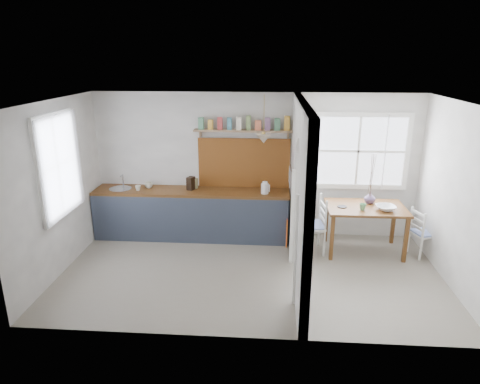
# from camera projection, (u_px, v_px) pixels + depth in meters

# --- Properties ---
(floor) EXTENTS (5.80, 3.20, 0.01)m
(floor) POSITION_uv_depth(u_px,v_px,m) (250.00, 273.00, 6.60)
(floor) COLOR gray
(floor) RESTS_ON ground
(ceiling) EXTENTS (5.80, 3.20, 0.01)m
(ceiling) POSITION_uv_depth(u_px,v_px,m) (252.00, 102.00, 5.81)
(ceiling) COLOR white
(ceiling) RESTS_ON walls
(walls) EXTENTS (5.81, 3.21, 2.60)m
(walls) POSITION_uv_depth(u_px,v_px,m) (251.00, 193.00, 6.20)
(walls) COLOR white
(walls) RESTS_ON floor
(partition) EXTENTS (0.12, 3.20, 2.60)m
(partition) POSITION_uv_depth(u_px,v_px,m) (300.00, 182.00, 6.16)
(partition) COLOR white
(partition) RESTS_ON floor
(kitchen_window) EXTENTS (0.10, 1.16, 1.50)m
(kitchen_window) POSITION_uv_depth(u_px,v_px,m) (57.00, 166.00, 6.30)
(kitchen_window) COLOR white
(kitchen_window) RESTS_ON walls
(nook_window) EXTENTS (1.76, 0.10, 1.30)m
(nook_window) POSITION_uv_depth(u_px,v_px,m) (358.00, 151.00, 7.47)
(nook_window) COLOR white
(nook_window) RESTS_ON walls
(counter) EXTENTS (3.50, 0.60, 0.90)m
(counter) POSITION_uv_depth(u_px,v_px,m) (192.00, 213.00, 7.80)
(counter) COLOR brown
(counter) RESTS_ON floor
(sink) EXTENTS (0.40, 0.40, 0.02)m
(sink) POSITION_uv_depth(u_px,v_px,m) (120.00, 189.00, 7.73)
(sink) COLOR silver
(sink) RESTS_ON counter
(backsplash) EXTENTS (1.65, 0.03, 0.90)m
(backsplash) POSITION_uv_depth(u_px,v_px,m) (244.00, 163.00, 7.70)
(backsplash) COLOR brown
(backsplash) RESTS_ON walls
(shelf) EXTENTS (1.75, 0.20, 0.21)m
(shelf) POSITION_uv_depth(u_px,v_px,m) (244.00, 127.00, 7.42)
(shelf) COLOR #997C57
(shelf) RESTS_ON walls
(pendant_lamp) EXTENTS (0.26, 0.26, 0.16)m
(pendant_lamp) POSITION_uv_depth(u_px,v_px,m) (264.00, 139.00, 7.11)
(pendant_lamp) COLOR beige
(pendant_lamp) RESTS_ON ceiling
(utensil_rail) EXTENTS (0.02, 0.50, 0.02)m
(utensil_rail) POSITION_uv_depth(u_px,v_px,m) (291.00, 168.00, 6.97)
(utensil_rail) COLOR silver
(utensil_rail) RESTS_ON partition
(dining_table) EXTENTS (1.29, 0.87, 0.81)m
(dining_table) POSITION_uv_depth(u_px,v_px,m) (364.00, 229.00, 7.22)
(dining_table) COLOR brown
(dining_table) RESTS_ON floor
(chair_left) EXTENTS (0.50, 0.50, 0.97)m
(chair_left) POSITION_uv_depth(u_px,v_px,m) (310.00, 225.00, 7.18)
(chair_left) COLOR white
(chair_left) RESTS_ON floor
(chair_right) EXTENTS (0.47, 0.47, 0.81)m
(chair_right) POSITION_uv_depth(u_px,v_px,m) (425.00, 232.00, 7.07)
(chair_right) COLOR white
(chair_right) RESTS_ON floor
(kettle) EXTENTS (0.21, 0.19, 0.21)m
(kettle) POSITION_uv_depth(u_px,v_px,m) (265.00, 188.00, 7.43)
(kettle) COLOR white
(kettle) RESTS_ON counter
(mug_a) EXTENTS (0.12, 0.12, 0.09)m
(mug_a) POSITION_uv_depth(u_px,v_px,m) (138.00, 188.00, 7.62)
(mug_a) COLOR white
(mug_a) RESTS_ON counter
(mug_b) EXTENTS (0.17, 0.17, 0.11)m
(mug_b) POSITION_uv_depth(u_px,v_px,m) (149.00, 185.00, 7.75)
(mug_b) COLOR silver
(mug_b) RESTS_ON counter
(knife_block) EXTENTS (0.15, 0.18, 0.23)m
(knife_block) POSITION_uv_depth(u_px,v_px,m) (191.00, 183.00, 7.64)
(knife_block) COLOR black
(knife_block) RESTS_ON counter
(jar) EXTENTS (0.12, 0.12, 0.18)m
(jar) POSITION_uv_depth(u_px,v_px,m) (195.00, 183.00, 7.73)
(jar) COLOR #827D52
(jar) RESTS_ON counter
(towel_magenta) EXTENTS (0.02, 0.03, 0.49)m
(towel_magenta) POSITION_uv_depth(u_px,v_px,m) (287.00, 232.00, 7.42)
(towel_magenta) COLOR #B4265B
(towel_magenta) RESTS_ON counter
(towel_orange) EXTENTS (0.02, 0.03, 0.53)m
(towel_orange) POSITION_uv_depth(u_px,v_px,m) (287.00, 234.00, 7.39)
(towel_orange) COLOR orange
(towel_orange) RESTS_ON counter
(bowl) EXTENTS (0.35, 0.35, 0.08)m
(bowl) POSITION_uv_depth(u_px,v_px,m) (386.00, 208.00, 6.93)
(bowl) COLOR white
(bowl) RESTS_ON dining_table
(table_cup) EXTENTS (0.12, 0.12, 0.10)m
(table_cup) POSITION_uv_depth(u_px,v_px,m) (363.00, 207.00, 6.92)
(table_cup) COLOR #5E9F69
(table_cup) RESTS_ON dining_table
(plate) EXTENTS (0.19, 0.19, 0.01)m
(plate) POSITION_uv_depth(u_px,v_px,m) (342.00, 207.00, 7.07)
(plate) COLOR black
(plate) RESTS_ON dining_table
(vase) EXTENTS (0.23, 0.23, 0.20)m
(vase) POSITION_uv_depth(u_px,v_px,m) (370.00, 198.00, 7.23)
(vase) COLOR #5B476B
(vase) RESTS_ON dining_table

